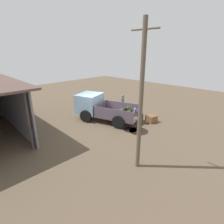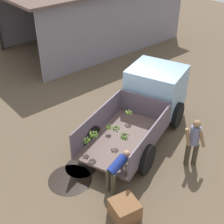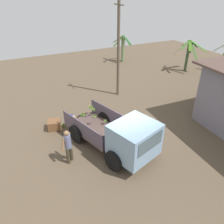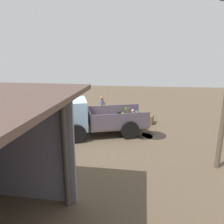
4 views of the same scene
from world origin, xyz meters
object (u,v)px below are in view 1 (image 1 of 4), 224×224
person_foreground_visitor (122,103)px  banana_bunch_on_ground_2 (150,122)px  person_worker_loading (139,115)px  cargo_truck (95,106)px  utility_pole (141,100)px  wooden_crate_0 (151,119)px  banana_bunch_on_ground_0 (147,122)px  banana_bunch_on_ground_1 (150,120)px

person_foreground_visitor → banana_bunch_on_ground_2: person_foreground_visitor is taller
person_worker_loading → cargo_truck: bearing=25.7°
person_worker_loading → banana_bunch_on_ground_2: (-0.59, -0.64, -0.58)m
utility_pole → wooden_crate_0: 6.41m
person_worker_loading → banana_bunch_on_ground_2: person_worker_loading is taller
banana_bunch_on_ground_0 → banana_bunch_on_ground_1: banana_bunch_on_ground_0 is taller
utility_pole → person_worker_loading: (2.97, -4.26, -2.55)m
cargo_truck → person_foreground_visitor: cargo_truck is taller
cargo_truck → banana_bunch_on_ground_0: bearing=-169.6°
utility_pole → banana_bunch_on_ground_1: utility_pole is taller
person_worker_loading → banana_bunch_on_ground_0: (-0.53, -0.39, -0.58)m
banana_bunch_on_ground_0 → utility_pole: bearing=117.7°
banana_bunch_on_ground_0 → cargo_truck: bearing=28.5°
utility_pole → person_worker_loading: size_ratio=5.66×
banana_bunch_on_ground_0 → wooden_crate_0: 0.51m
person_worker_loading → wooden_crate_0: 1.11m
cargo_truck → banana_bunch_on_ground_0: 4.22m
utility_pole → banana_bunch_on_ground_0: size_ratio=26.77×
person_foreground_visitor → banana_bunch_on_ground_2: 3.04m
person_foreground_visitor → banana_bunch_on_ground_1: bearing=-38.6°
banana_bunch_on_ground_1 → banana_bunch_on_ground_2: size_ratio=0.87×
utility_pole → person_worker_loading: bearing=-55.1°
cargo_truck → banana_bunch_on_ground_2: 4.40m
wooden_crate_0 → banana_bunch_on_ground_0: bearing=87.8°
banana_bunch_on_ground_0 → banana_bunch_on_ground_1: bearing=-82.8°
person_foreground_visitor → wooden_crate_0: 2.95m
utility_pole → banana_bunch_on_ground_0: (2.44, -4.65, -3.14)m
utility_pole → banana_bunch_on_ground_1: bearing=-64.1°
banana_bunch_on_ground_0 → wooden_crate_0: size_ratio=0.36×
cargo_truck → banana_bunch_on_ground_2: bearing=-167.0°
banana_bunch_on_ground_1 → wooden_crate_0: (-0.08, 0.02, 0.16)m
cargo_truck → banana_bunch_on_ground_0: cargo_truck is taller
cargo_truck → banana_bunch_on_ground_1: bearing=-163.2°
cargo_truck → person_worker_loading: 3.49m
person_foreground_visitor → banana_bunch_on_ground_0: (-2.86, 0.45, -0.81)m
banana_bunch_on_ground_2 → person_foreground_visitor: bearing=-3.8°
cargo_truck → banana_bunch_on_ground_2: (-3.68, -2.22, -0.95)m
banana_bunch_on_ground_2 → banana_bunch_on_ground_1: bearing=-63.1°
person_worker_loading → wooden_crate_0: size_ratio=1.69×
person_foreground_visitor → banana_bunch_on_ground_0: person_foreground_visitor is taller
person_worker_loading → banana_bunch_on_ground_0: size_ratio=4.73×
person_foreground_visitor → person_worker_loading: 2.48m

